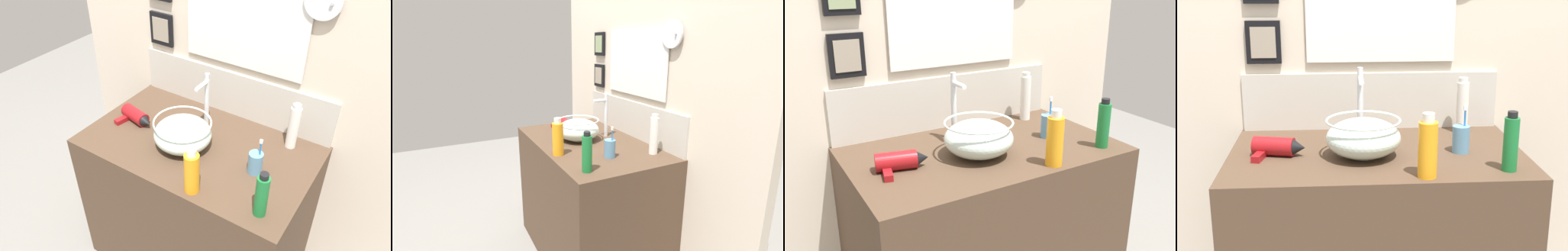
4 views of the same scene
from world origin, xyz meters
TOP-DOWN VIEW (x-y plane):
  - vanity_counter at (0.00, 0.00)m, footprint 1.07×0.64m
  - back_panel at (-0.00, 0.35)m, footprint 1.95×0.10m
  - glass_bowl_sink at (-0.05, -0.05)m, footprint 0.27×0.27m
  - faucet at (-0.05, 0.15)m, footprint 0.02×0.11m
  - hair_drier at (-0.36, -0.02)m, footprint 0.20×0.14m
  - toothbrush_cup at (0.30, -0.03)m, footprint 0.06×0.06m
  - spray_bottle at (0.14, -0.26)m, footprint 0.06×0.06m
  - lotion_bottle at (0.42, -0.22)m, footprint 0.05×0.05m
  - shampoo_bottle at (0.36, 0.22)m, footprint 0.05×0.05m

SIDE VIEW (x-z plane):
  - vanity_counter at x=0.00m, z-range 0.00..0.83m
  - hair_drier at x=-0.36m, z-range 0.83..0.90m
  - toothbrush_cup at x=0.30m, z-range 0.79..0.97m
  - glass_bowl_sink at x=-0.05m, z-range 0.83..0.97m
  - lotion_bottle at x=0.42m, z-range 0.82..1.02m
  - spray_bottle at x=0.14m, z-range 0.82..1.03m
  - shampoo_bottle at x=0.36m, z-range 0.82..1.05m
  - faucet at x=-0.05m, z-range 0.85..1.13m
  - back_panel at x=0.00m, z-range 0.00..2.31m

